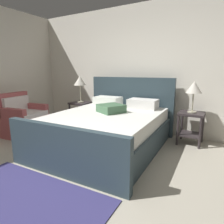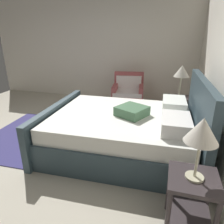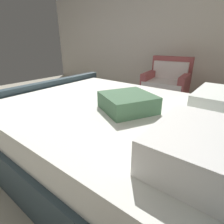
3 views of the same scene
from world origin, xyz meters
The scene contains 5 objects.
ground_plane centered at (0.00, 0.00, -0.01)m, with size 5.82×5.81×0.02m, color #B1AA97.
wall_side_left centered at (-2.97, 0.00, 1.37)m, with size 0.12×5.93×2.74m, color silver.
bed centered at (-0.23, 1.65, 0.35)m, with size 1.97×2.40×1.21m.
armchair centered at (-2.09, 1.30, 0.35)m, with size 0.82×0.82×0.90m.
area_rug centered at (-0.23, -0.25, 0.01)m, with size 1.90×1.26×0.01m, color navy.
Camera 3 is at (0.95, 2.55, 1.18)m, focal length 28.35 mm.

